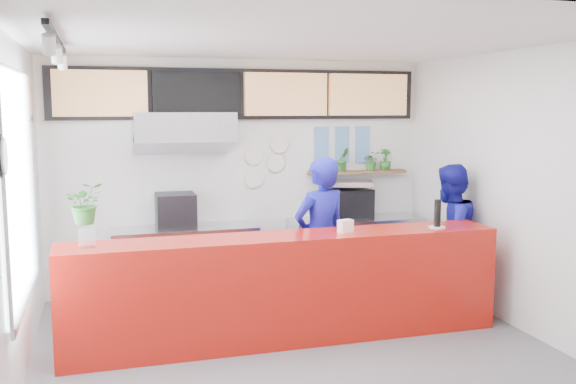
{
  "coord_description": "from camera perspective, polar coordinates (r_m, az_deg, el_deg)",
  "views": [
    {
      "loc": [
        -1.8,
        -5.71,
        2.39
      ],
      "look_at": [
        0.1,
        0.7,
        1.5
      ],
      "focal_mm": 40.0,
      "sensor_mm": 36.0,
      "label": 1
    }
  ],
  "objects": [
    {
      "name": "photo_frame_c",
      "position": [
        8.92,
        6.65,
        5.03
      ],
      "size": [
        0.2,
        0.02,
        0.25
      ],
      "primitive_type": "cube",
      "color": "#598CBF",
      "rests_on": "wall_back"
    },
    {
      "name": "photo_frame_a",
      "position": [
        8.7,
        2.99,
        5.01
      ],
      "size": [
        0.2,
        0.02,
        0.25
      ],
      "primitive_type": "cube",
      "color": "#598CBF",
      "rests_on": "wall_back"
    },
    {
      "name": "herb_c",
      "position": [
        8.91,
        7.45,
        2.76
      ],
      "size": [
        0.28,
        0.26,
        0.26
      ],
      "primitive_type": "imported",
      "rotation": [
        0.0,
        0.0,
        -0.3
      ],
      "color": "#2A6B25",
      "rests_on": "herb_shelf"
    },
    {
      "name": "window_frame",
      "position": [
        6.08,
        -22.53,
        0.48
      ],
      "size": [
        0.03,
        2.3,
        2.0
      ],
      "primitive_type": "cube",
      "color": "#B2B5BA",
      "rests_on": "wall_left"
    },
    {
      "name": "basil_vase",
      "position": [
        6.17,
        -17.55,
        -0.95
      ],
      "size": [
        0.38,
        0.34,
        0.39
      ],
      "primitive_type": "imported",
      "rotation": [
        0.0,
        0.0,
        0.11
      ],
      "color": "#2A6B25",
      "rests_on": "glass_vase"
    },
    {
      "name": "extraction_hood",
      "position": [
        7.93,
        -9.3,
        5.75
      ],
      "size": [
        1.2,
        0.7,
        0.35
      ],
      "primitive_type": "cube",
      "color": "#B2B5BA",
      "rests_on": "ceiling"
    },
    {
      "name": "dec_plate_b",
      "position": [
        8.52,
        -1.13,
        2.6
      ],
      "size": [
        0.24,
        0.03,
        0.24
      ],
      "primitive_type": "cylinder",
      "rotation": [
        1.57,
        0.0,
        0.0
      ],
      "color": "silver",
      "rests_on": "wall_back"
    },
    {
      "name": "photo_frame_d",
      "position": [
        8.71,
        2.98,
        3.37
      ],
      "size": [
        0.2,
        0.02,
        0.25
      ],
      "primitive_type": "cube",
      "color": "#598CBF",
      "rests_on": "wall_back"
    },
    {
      "name": "window_pane",
      "position": [
        6.09,
        -22.71,
        0.48
      ],
      "size": [
        0.04,
        2.2,
        1.9
      ],
      "primitive_type": "cube",
      "color": "silver",
      "rests_on": "wall_left"
    },
    {
      "name": "herb_d",
      "position": [
        8.99,
        8.64,
        2.88
      ],
      "size": [
        0.19,
        0.17,
        0.29
      ],
      "primitive_type": "imported",
      "rotation": [
        0.0,
        0.0,
        -0.19
      ],
      "color": "#2A6B25",
      "rests_on": "herb_shelf"
    },
    {
      "name": "espresso_machine",
      "position": [
        8.62,
        5.22,
        -1.07
      ],
      "size": [
        0.7,
        0.57,
        0.39
      ],
      "primitive_type": "cube",
      "rotation": [
        0.0,
        0.0,
        0.24
      ],
      "color": "black",
      "rests_on": "right_bench"
    },
    {
      "name": "right_bench",
      "position": [
        8.79,
        6.0,
        -5.21
      ],
      "size": [
        1.8,
        0.6,
        0.9
      ],
      "primitive_type": "cube",
      "color": "#B2B5BA",
      "rests_on": "ground"
    },
    {
      "name": "dec_plate_c",
      "position": [
        8.46,
        -3.09,
        1.2
      ],
      "size": [
        0.24,
        0.03,
        0.24
      ],
      "primitive_type": "cylinder",
      "rotation": [
        1.57,
        0.0,
        0.0
      ],
      "color": "silver",
      "rests_on": "wall_back"
    },
    {
      "name": "service_counter",
      "position": [
        6.63,
        -0.09,
        -8.53
      ],
      "size": [
        4.5,
        0.6,
        1.1
      ],
      "primitive_type": "cube",
      "color": "#AD140C",
      "rests_on": "ground"
    },
    {
      "name": "photo_frame_f",
      "position": [
        8.93,
        6.62,
        3.43
      ],
      "size": [
        0.2,
        0.02,
        0.25
      ],
      "primitive_type": "cube",
      "color": "#598CBF",
      "rests_on": "wall_back"
    },
    {
      "name": "track_rail",
      "position": [
        5.74,
        -19.92,
        12.63
      ],
      "size": [
        0.05,
        2.4,
        0.04
      ],
      "primitive_type": "cube",
      "color": "black",
      "rests_on": "ceiling"
    },
    {
      "name": "wall_left",
      "position": [
        5.82,
        -23.21,
        -1.84
      ],
      "size": [
        0.0,
        5.0,
        5.0
      ],
      "primitive_type": "plane",
      "rotation": [
        1.57,
        0.0,
        1.57
      ],
      "color": "white",
      "rests_on": "ground"
    },
    {
      "name": "pepper_mill",
      "position": [
        7.05,
        13.15,
        -1.84
      ],
      "size": [
        0.08,
        0.08,
        0.29
      ],
      "primitive_type": "cylinder",
      "rotation": [
        0.0,
        0.0,
        0.1
      ],
      "color": "black",
      "rests_on": "white_plate"
    },
    {
      "name": "herb_shelf",
      "position": [
        8.84,
        6.2,
        1.77
      ],
      "size": [
        1.4,
        0.18,
        0.04
      ],
      "primitive_type": "cube",
      "color": "brown",
      "rests_on": "wall_back"
    },
    {
      "name": "prep_bench",
      "position": [
        8.21,
        -9.09,
        -6.18
      ],
      "size": [
        1.8,
        0.6,
        0.9
      ],
      "primitive_type": "cube",
      "color": "#B2B5BA",
      "rests_on": "ground"
    },
    {
      "name": "hood_lip",
      "position": [
        7.94,
        -9.27,
        4.31
      ],
      "size": [
        1.2,
        0.69,
        0.31
      ],
      "primitive_type": "cube",
      "rotation": [
        -0.35,
        0.0,
        0.0
      ],
      "color": "#B2B5BA",
      "rests_on": "ceiling"
    },
    {
      "name": "espresso_tray",
      "position": [
        8.58,
        5.24,
        0.8
      ],
      "size": [
        0.78,
        0.66,
        0.06
      ],
      "primitive_type": "cube",
      "rotation": [
        0.0,
        0.0,
        -0.33
      ],
      "color": "silver",
      "rests_on": "espresso_machine"
    },
    {
      "name": "menu_board_mid_right",
      "position": [
        8.43,
        -0.19,
        8.68
      ],
      "size": [
        1.1,
        0.1,
        0.55
      ],
      "primitive_type": "cube",
      "color": "tan",
      "rests_on": "wall_back"
    },
    {
      "name": "herb_b",
      "position": [
        8.74,
        4.91,
        2.92
      ],
      "size": [
        0.21,
        0.18,
        0.33
      ],
      "primitive_type": "imported",
      "rotation": [
        0.0,
        0.0,
        0.22
      ],
      "color": "#2A6B25",
      "rests_on": "herb_shelf"
    },
    {
      "name": "staff_center",
      "position": [
        7.14,
        2.9,
        -4.28
      ],
      "size": [
        0.77,
        0.62,
        1.85
      ],
      "primitive_type": "imported",
      "rotation": [
        0.0,
        0.0,
        3.43
      ],
      "color": "#151693",
      "rests_on": "ground"
    },
    {
      "name": "white_plate",
      "position": [
        7.08,
        13.11,
        -3.06
      ],
      "size": [
        0.21,
        0.21,
        0.01
      ],
      "primitive_type": "cylinder",
      "rotation": [
        0.0,
        0.0,
        0.21
      ],
      "color": "white",
      "rests_on": "service_counter"
    },
    {
      "name": "napkin_holder",
      "position": [
        6.67,
        5.12,
        -3.03
      ],
      "size": [
        0.17,
        0.13,
        0.13
      ],
      "primitive_type": "cube",
      "rotation": [
        0.0,
        0.0,
        0.32
      ],
      "color": "white",
      "rests_on": "service_counter"
    },
    {
      "name": "dec_plate_a",
      "position": [
        8.43,
        -3.1,
        3.22
      ],
      "size": [
        0.24,
        0.03,
        0.24
      ],
      "primitive_type": "cylinder",
      "rotation": [
        1.57,
        0.0,
        0.0
      ],
      "color": "silver",
      "rests_on": "wall_back"
    },
    {
      "name": "menu_board_far_left",
      "position": [
        8.09,
        -16.33,
        8.42
      ],
      "size": [
        1.1,
        0.1,
        0.55
      ],
      "primitive_type": "cube",
      "color": "tan",
      "rests_on": "wall_back"
    },
    {
      "name": "floor",
      "position": [
        6.45,
        0.95,
        -14.18
      ],
      "size": [
        5.0,
        5.0,
        0.0
      ],
      "primitive_type": "plane",
      "color": "slate",
      "rests_on": "ground"
    },
    {
      "name": "menu_board_mid_left",
      "position": [
        8.18,
        -8.1,
        8.63
      ],
      "size": [
        1.1,
        0.1,
        0.55
      ],
      "primitive_type": "cube",
      "color": "black",
      "rests_on": "wall_back"
    },
    {
      "name": "panini_oven",
      "position": [
        8.06,
        -9.96,
        -1.64
      ],
      "size": [
        0.48,
        0.48,
        0.43
      ],
      "primitive_type": "cube",
      "rotation": [
        0.0,
        0.0,
        -0.01
      ],
      "color": "black",
      "rests_on": "prep_bench"
    },
    {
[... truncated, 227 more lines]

